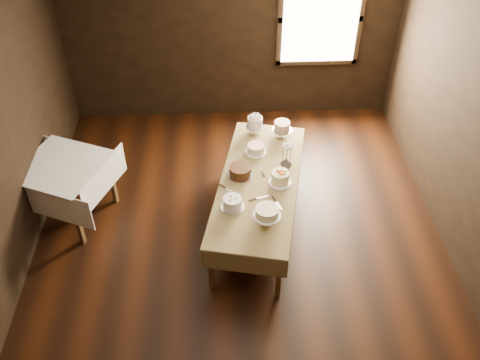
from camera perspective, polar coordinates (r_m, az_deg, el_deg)
name	(u,v)px	position (r m, az deg, el deg)	size (l,w,h in m)	color
floor	(241,250)	(6.37, 0.08, -7.65)	(5.00, 6.00, 0.01)	black
ceiling	(241,34)	(4.65, 0.12, 15.78)	(5.00, 6.00, 0.01)	beige
wall_back	(231,33)	(7.96, -0.97, 15.87)	(5.00, 0.02, 2.80)	black
wall_right	(477,153)	(6.03, 24.58, 2.70)	(0.02, 6.00, 2.80)	black
window	(321,20)	(7.96, 8.85, 16.99)	(1.10, 0.05, 1.30)	#FFEABF
display_table	(259,184)	(6.21, 2.09, -0.49)	(1.38, 2.47, 0.72)	#3D2A16
side_table	(63,171)	(6.68, -18.88, 0.90)	(1.26, 1.26, 0.82)	#3D2A16
cake_meringue	(255,126)	(6.88, 1.65, 5.98)	(0.27, 0.27, 0.25)	silver
cake_speckled	(282,130)	(6.84, 4.61, 5.53)	(0.29, 0.29, 0.23)	silver
cake_lattice	(256,149)	(6.58, 1.73, 3.41)	(0.30, 0.30, 0.10)	white
cake_chocolate	(240,171)	(6.22, 0.03, 0.98)	(0.36, 0.36, 0.12)	silver
cake_flowers	(280,178)	(6.12, 4.43, 0.22)	(0.30, 0.30, 0.16)	white
cake_swirl	(232,203)	(5.80, -0.84, -2.56)	(0.27, 0.27, 0.14)	silver
cake_cream	(267,216)	(5.61, 2.96, -3.94)	(0.31, 0.31, 0.22)	white
cake_server_a	(262,197)	(5.96, 2.47, -1.89)	(0.24, 0.03, 0.01)	silver
cake_server_b	(279,205)	(5.87, 4.28, -2.81)	(0.24, 0.03, 0.01)	silver
cake_server_c	(260,168)	(6.36, 2.26, 1.34)	(0.24, 0.03, 0.01)	silver
cake_server_d	(284,168)	(6.38, 4.85, 1.34)	(0.24, 0.03, 0.01)	silver
cake_server_e	(230,191)	(6.04, -1.12, -1.19)	(0.24, 0.03, 0.01)	silver
flower_vase	(286,163)	(6.35, 5.09, 1.88)	(0.14, 0.14, 0.14)	#2D2823
flower_bouquet	(287,150)	(6.23, 5.19, 3.25)	(0.14, 0.14, 0.20)	white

